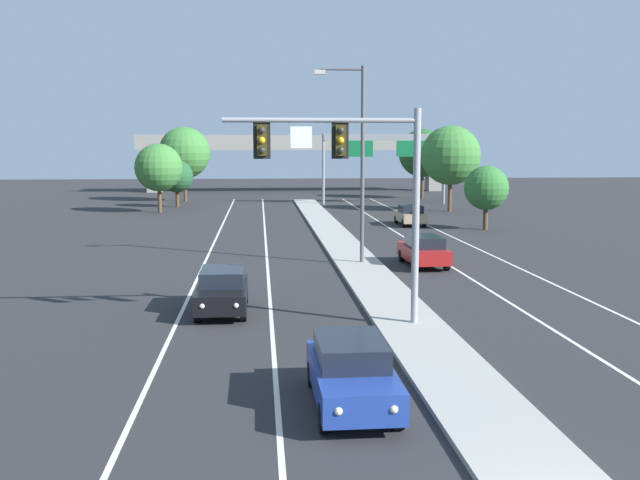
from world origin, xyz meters
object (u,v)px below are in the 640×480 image
at_px(overhead_signal_mast, 356,171).
at_px(tree_far_left_a, 184,153).
at_px(car_oncoming_black, 222,290).
at_px(car_receding_red, 424,250).
at_px(highway_sign_gantry, 385,146).
at_px(car_receding_tan, 410,215).
at_px(car_oncoming_blue, 351,372).
at_px(street_lamp_median, 358,153).
at_px(tree_far_right_a, 451,155).
at_px(tree_far_right_b, 423,153).
at_px(tree_far_left_c, 159,168).
at_px(tree_far_left_b, 177,176).
at_px(tree_far_right_c, 486,188).

xyz_separation_m(overhead_signal_mast, tree_far_left_a, (-11.46, 58.03, 0.13)).
bearing_deg(car_oncoming_black, car_receding_red, 44.25).
xyz_separation_m(car_receding_red, highway_sign_gantry, (4.90, 39.98, 5.34)).
bearing_deg(car_receding_tan, car_oncoming_blue, -103.90).
relative_size(street_lamp_median, car_receding_red, 2.22).
bearing_deg(tree_far_right_a, tree_far_right_b, 85.84).
relative_size(highway_sign_gantry, tree_far_left_c, 2.07).
height_order(car_receding_red, car_receding_tan, same).
relative_size(car_oncoming_blue, car_receding_red, 1.00).
xyz_separation_m(overhead_signal_mast, car_oncoming_black, (-4.57, 2.80, -4.48)).
xyz_separation_m(car_oncoming_black, car_receding_tan, (13.13, 28.71, 0.00)).
xyz_separation_m(car_oncoming_blue, tree_far_left_c, (-11.39, 51.58, 3.36)).
height_order(tree_far_left_b, tree_far_left_a, tree_far_left_a).
distance_m(car_oncoming_blue, tree_far_left_b, 58.66).
xyz_separation_m(car_receding_red, tree_far_left_c, (-17.65, 31.94, 3.36)).
bearing_deg(highway_sign_gantry, tree_far_right_c, -82.03).
height_order(car_receding_red, highway_sign_gantry, highway_sign_gantry).
xyz_separation_m(overhead_signal_mast, car_receding_tan, (8.56, 31.51, -4.48)).
bearing_deg(highway_sign_gantry, car_oncoming_blue, -100.60).
bearing_deg(tree_far_right_a, car_receding_tan, -118.19).
relative_size(tree_far_left_a, tree_far_left_c, 1.30).
relative_size(highway_sign_gantry, tree_far_left_b, 2.77).
bearing_deg(tree_far_left_a, highway_sign_gantry, -14.85).
distance_m(car_oncoming_blue, tree_far_right_c, 38.36).
distance_m(street_lamp_median, tree_far_right_a, 32.83).
relative_size(car_receding_red, tree_far_right_a, 0.56).
relative_size(car_receding_tan, tree_far_left_c, 0.70).
relative_size(car_receding_tan, tree_far_right_a, 0.55).
distance_m(car_receding_red, highway_sign_gantry, 40.63).
height_order(car_oncoming_blue, tree_far_right_c, tree_far_right_c).
relative_size(overhead_signal_mast, highway_sign_gantry, 0.54).
xyz_separation_m(overhead_signal_mast, car_oncoming_blue, (-1.05, -7.31, -4.48)).
bearing_deg(tree_far_left_b, car_receding_red, -66.29).
distance_m(street_lamp_median, highway_sign_gantry, 40.15).
bearing_deg(tree_far_right_c, tree_far_left_a, 129.83).
bearing_deg(car_receding_tan, tree_far_left_a, 127.05).
height_order(tree_far_left_c, tree_far_right_c, tree_far_left_c).
relative_size(car_receding_tan, tree_far_left_b, 0.93).
relative_size(car_oncoming_black, tree_far_left_a, 0.54).
bearing_deg(overhead_signal_mast, tree_far_left_c, 105.70).
bearing_deg(car_oncoming_blue, car_oncoming_black, 109.21).
distance_m(car_oncoming_black, car_receding_red, 13.66).
bearing_deg(tree_far_right_c, tree_far_left_b, 138.31).
distance_m(overhead_signal_mast, tree_far_left_b, 51.71).
bearing_deg(street_lamp_median, tree_far_left_b, 109.71).
distance_m(street_lamp_median, tree_far_left_b, 39.77).
bearing_deg(car_receding_red, street_lamp_median, 168.36).
distance_m(car_receding_red, tree_far_right_a, 32.63).
xyz_separation_m(street_lamp_median, car_receding_red, (3.33, -0.69, -4.97)).
bearing_deg(tree_far_right_a, overhead_signal_mast, -108.93).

